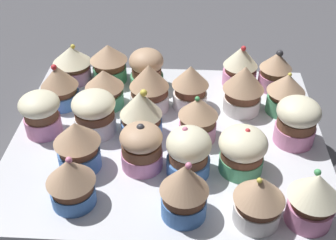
# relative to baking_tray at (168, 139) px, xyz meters

# --- Properties ---
(ground_plane) EXTENTS (1.80, 1.80, 0.03)m
(ground_plane) POSITION_rel_baking_tray_xyz_m (0.00, 0.00, -0.02)
(ground_plane) COLOR #4C4C51
(baking_tray) EXTENTS (0.46, 0.39, 0.01)m
(baking_tray) POSITION_rel_baking_tray_xyz_m (0.00, 0.00, 0.00)
(baking_tray) COLOR silver
(baking_tray) RESTS_ON ground_plane
(cupcake_0) EXTENTS (0.05, 0.05, 0.07)m
(cupcake_0) POSITION_rel_baking_tray_xyz_m (-0.17, -0.14, 0.04)
(cupcake_0) COLOR pink
(cupcake_0) RESTS_ON baking_tray
(cupcake_1) EXTENTS (0.06, 0.06, 0.08)m
(cupcake_1) POSITION_rel_baking_tray_xyz_m (-0.11, -0.15, 0.04)
(cupcake_1) COLOR pink
(cupcake_1) RESTS_ON baking_tray
(cupcake_2) EXTENTS (0.06, 0.06, 0.07)m
(cupcake_2) POSITION_rel_baking_tray_xyz_m (0.04, -0.13, 0.04)
(cupcake_2) COLOR #4C9E6B
(cupcake_2) RESTS_ON baking_tray
(cupcake_3) EXTENTS (0.06, 0.06, 0.07)m
(cupcake_3) POSITION_rel_baking_tray_xyz_m (0.11, -0.15, 0.04)
(cupcake_3) COLOR #4C9E6B
(cupcake_3) RESTS_ON baking_tray
(cupcake_4) EXTENTS (0.07, 0.07, 0.07)m
(cupcake_4) POSITION_rel_baking_tray_xyz_m (0.17, -0.15, 0.04)
(cupcake_4) COLOR pink
(cupcake_4) RESTS_ON baking_tray
(cupcake_5) EXTENTS (0.06, 0.06, 0.07)m
(cupcake_5) POSITION_rel_baking_tray_xyz_m (-0.18, -0.07, 0.04)
(cupcake_5) COLOR #4C9E6B
(cupcake_5) RESTS_ON baking_tray
(cupcake_6) EXTENTS (0.06, 0.06, 0.08)m
(cupcake_6) POSITION_rel_baking_tray_xyz_m (-0.11, -0.07, 0.05)
(cupcake_6) COLOR white
(cupcake_6) RESTS_ON baking_tray
(cupcake_7) EXTENTS (0.06, 0.06, 0.08)m
(cupcake_7) POSITION_rel_baking_tray_xyz_m (-0.03, -0.08, 0.05)
(cupcake_7) COLOR white
(cupcake_7) RESTS_ON baking_tray
(cupcake_8) EXTENTS (0.06, 0.06, 0.08)m
(cupcake_8) POSITION_rel_baking_tray_xyz_m (0.03, -0.07, 0.05)
(cupcake_8) COLOR white
(cupcake_8) RESTS_ON baking_tray
(cupcake_9) EXTENTS (0.06, 0.06, 0.06)m
(cupcake_9) POSITION_rel_baking_tray_xyz_m (0.11, -0.08, 0.04)
(cupcake_9) COLOR #4C9E6B
(cupcake_9) RESTS_ON baking_tray
(cupcake_10) EXTENTS (0.06, 0.06, 0.07)m
(cupcake_10) POSITION_rel_baking_tray_xyz_m (0.18, -0.07, 0.04)
(cupcake_10) COLOR #477AC6
(cupcake_10) RESTS_ON baking_tray
(cupcake_11) EXTENTS (0.06, 0.06, 0.07)m
(cupcake_11) POSITION_rel_baking_tray_xyz_m (-0.18, 0.00, 0.04)
(cupcake_11) COLOR pink
(cupcake_11) RESTS_ON baking_tray
(cupcake_12) EXTENTS (0.06, 0.06, 0.07)m
(cupcake_12) POSITION_rel_baking_tray_xyz_m (-0.04, -0.00, 0.04)
(cupcake_12) COLOR pink
(cupcake_12) RESTS_ON baking_tray
(cupcake_13) EXTENTS (0.06, 0.06, 0.08)m
(cupcake_13) POSITION_rel_baking_tray_xyz_m (0.04, 0.00, 0.05)
(cupcake_13) COLOR #477AC6
(cupcake_13) RESTS_ON baking_tray
(cupcake_14) EXTENTS (0.06, 0.06, 0.07)m
(cupcake_14) POSITION_rel_baking_tray_xyz_m (0.11, -0.01, 0.04)
(cupcake_14) COLOR white
(cupcake_14) RESTS_ON baking_tray
(cupcake_15) EXTENTS (0.06, 0.06, 0.07)m
(cupcake_15) POSITION_rel_baking_tray_xyz_m (0.19, 0.00, 0.04)
(cupcake_15) COLOR pink
(cupcake_15) RESTS_ON baking_tray
(cupcake_16) EXTENTS (0.06, 0.06, 0.07)m
(cupcake_16) POSITION_rel_baking_tray_xyz_m (-0.10, 0.06, 0.04)
(cupcake_16) COLOR #4C9E6B
(cupcake_16) RESTS_ON baking_tray
(cupcake_17) EXTENTS (0.06, 0.06, 0.07)m
(cupcake_17) POSITION_rel_baking_tray_xyz_m (-0.03, 0.07, 0.04)
(cupcake_17) COLOR #477AC6
(cupcake_17) RESTS_ON baking_tray
(cupcake_18) EXTENTS (0.06, 0.06, 0.07)m
(cupcake_18) POSITION_rel_baking_tray_xyz_m (0.03, 0.07, 0.04)
(cupcake_18) COLOR pink
(cupcake_18) RESTS_ON baking_tray
(cupcake_19) EXTENTS (0.06, 0.06, 0.07)m
(cupcake_19) POSITION_rel_baking_tray_xyz_m (0.12, 0.07, 0.04)
(cupcake_19) COLOR #477AC6
(cupcake_19) RESTS_ON baking_tray
(cupcake_20) EXTENTS (0.06, 0.06, 0.08)m
(cupcake_20) POSITION_rel_baking_tray_xyz_m (-0.18, 0.15, 0.05)
(cupcake_20) COLOR pink
(cupcake_20) RESTS_ON baking_tray
(cupcake_21) EXTENTS (0.06, 0.06, 0.07)m
(cupcake_21) POSITION_rel_baking_tray_xyz_m (-0.11, 0.15, 0.04)
(cupcake_21) COLOR white
(cupcake_21) RESTS_ON baking_tray
(cupcake_22) EXTENTS (0.06, 0.06, 0.08)m
(cupcake_22) POSITION_rel_baking_tray_xyz_m (-0.03, 0.15, 0.05)
(cupcake_22) COLOR #477AC6
(cupcake_22) RESTS_ON baking_tray
(cupcake_23) EXTENTS (0.06, 0.06, 0.07)m
(cupcake_23) POSITION_rel_baking_tray_xyz_m (0.11, 0.14, 0.04)
(cupcake_23) COLOR #477AC6
(cupcake_23) RESTS_ON baking_tray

